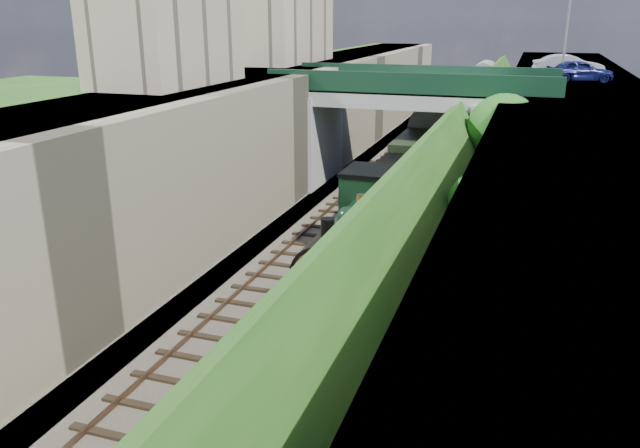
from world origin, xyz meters
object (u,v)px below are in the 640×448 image
Objects in this scene: tree at (506,133)px; tender at (398,198)px; lamppost at (568,26)px; car_silver at (568,66)px; car_blue at (580,71)px; locomotive at (359,241)px; road_bridge at (421,124)px.

tree is 6.16m from tender.
lamppost reaches higher than car_silver.
lamppost is at bearing 75.47° from tree.
tender is (-7.82, -16.33, -5.37)m from car_silver.
car_blue is 16.49m from tender.
tree is at bearing -104.53° from lamppost.
locomotive is at bearing -90.00° from tender.
lamppost is at bearing 91.80° from car_blue.
tender is (-7.38, -12.88, -7.95)m from lamppost.
car_silver is 0.44× the size of locomotive.
car_silver is at bearing -5.08° from car_blue.
car_blue is 22.74m from locomotive.
car_silver is (0.44, 3.45, -2.58)m from lamppost.
lamppost is 22.87m from locomotive.
car_blue reaches higher than locomotive.
tree is 1.10× the size of tender.
tender is (-4.71, -2.57, -3.03)m from tree.
car_silver reaches higher than car_blue.
car_blue is 3.20m from car_silver.
car_silver is at bearing 71.73° from locomotive.
locomotive is (-4.71, -9.94, -2.75)m from tree.
car_silver is 0.74× the size of tender.
car_silver is (3.11, 13.76, 2.34)m from tree.
tender is at bearing 132.47° from car_blue.
lamppost is at bearing 35.85° from road_bridge.
lamppost reaches higher than tree.
road_bridge is 12.42m from car_silver.
tree is at bearing 64.62° from locomotive.
road_bridge is 10.91m from lamppost.
lamppost is 1.53× the size of car_blue.
lamppost reaches higher than road_bridge.
lamppost reaches higher than car_blue.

